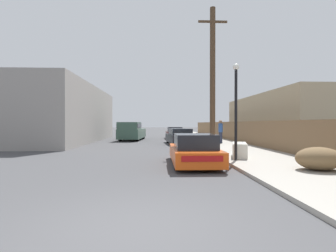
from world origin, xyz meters
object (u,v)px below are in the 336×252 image
discarded_fridge (240,150)px  car_parked_mid (180,137)px  street_lamp (236,103)px  parked_sports_car_red (194,151)px  pickup_truck (132,131)px  pedestrian (221,131)px  utility_pole (213,77)px  brush_pile (319,159)px  car_parked_far (174,133)px

discarded_fridge → car_parked_mid: car_parked_mid is taller
street_lamp → parked_sports_car_red: bearing=-169.1°
pickup_truck → pedestrian: bearing=147.2°
utility_pole → brush_pile: bearing=-75.6°
parked_sports_car_red → street_lamp: 2.70m
parked_sports_car_red → pedestrian: (3.52, 9.87, 0.50)m
discarded_fridge → brush_pile: bearing=-50.0°
car_parked_far → pickup_truck: size_ratio=0.72×
parked_sports_car_red → car_parked_far: bearing=88.9°
parked_sports_car_red → utility_pole: size_ratio=0.49×
utility_pole → pedestrian: bearing=69.9°
parked_sports_car_red → pickup_truck: bearing=104.7°
parked_sports_car_red → car_parked_far: size_ratio=1.02×
parked_sports_car_red → utility_pole: (1.96, 5.59, 4.01)m
street_lamp → car_parked_far: bearing=94.4°
discarded_fridge → utility_pole: (-0.38, 4.12, 4.13)m
pedestrian → pickup_truck: bearing=142.5°
pickup_truck → utility_pole: (5.98, -10.07, 3.68)m
car_parked_mid → pedestrian: bearing=-20.2°
brush_pile → pedestrian: pedestrian is taller
car_parked_far → pedestrian: 8.85m
parked_sports_car_red → car_parked_mid: car_parked_mid is taller
discarded_fridge → pickup_truck: (-6.36, 14.19, 0.46)m
car_parked_mid → utility_pole: 6.70m
car_parked_far → pickup_truck: pickup_truck is taller
pickup_truck → brush_pile: (7.93, -17.69, -0.40)m
discarded_fridge → street_lamp: bearing=-98.9°
discarded_fridge → parked_sports_car_red: bearing=-132.0°
car_parked_mid → utility_pole: bearing=-77.5°
street_lamp → discarded_fridge: bearing=65.2°
street_lamp → car_parked_mid: bearing=98.0°
car_parked_mid → pickup_truck: 6.59m
discarded_fridge → car_parked_far: bearing=112.4°
utility_pole → brush_pile: size_ratio=5.78×
discarded_fridge → car_parked_far: car_parked_far is taller
car_parked_far → parked_sports_car_red: bearing=-91.9°
parked_sports_car_red → car_parked_mid: 10.76m
car_parked_mid → parked_sports_car_red: bearing=-96.6°
discarded_fridge → pickup_truck: bearing=130.0°
utility_pole → street_lamp: 5.63m
utility_pole → pedestrian: utility_pole is taller
pickup_truck → street_lamp: 16.47m
car_parked_mid → car_parked_far: bearing=84.8°
brush_pile → car_parked_far: bearing=99.8°
pickup_truck → brush_pile: pickup_truck is taller
car_parked_mid → pickup_truck: (-4.39, 4.92, 0.30)m
parked_sports_car_red → car_parked_mid: (0.37, 10.75, 0.03)m
car_parked_mid → pickup_truck: size_ratio=0.80×
car_parked_far → discarded_fridge: bearing=-84.0°
car_parked_mid → car_parked_far: 7.40m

